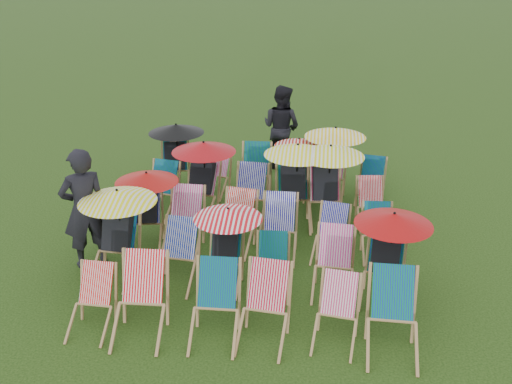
# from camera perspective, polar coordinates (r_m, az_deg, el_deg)

# --- Properties ---
(ground) EXTENTS (100.00, 100.00, 0.00)m
(ground) POSITION_cam_1_polar(r_m,az_deg,el_deg) (9.58, 0.27, -5.97)
(ground) COLOR black
(ground) RESTS_ON ground
(deckchair_0) EXTENTS (0.57, 0.78, 0.83)m
(deckchair_0) POSITION_cam_1_polar(r_m,az_deg,el_deg) (7.92, -16.18, -10.56)
(deckchair_0) COLOR #A17C4B
(deckchair_0) RESTS_ON ground
(deckchair_1) EXTENTS (0.71, 0.96, 1.01)m
(deckchair_1) POSITION_cam_1_polar(r_m,az_deg,el_deg) (7.64, -11.58, -10.58)
(deckchair_1) COLOR #A17C4B
(deckchair_1) RESTS_ON ground
(deckchair_2) EXTENTS (0.66, 0.90, 0.96)m
(deckchair_2) POSITION_cam_1_polar(r_m,az_deg,el_deg) (7.45, -4.15, -11.29)
(deckchair_2) COLOR #A17C4B
(deckchair_2) RESTS_ON ground
(deckchair_3) EXTENTS (0.72, 0.94, 0.96)m
(deckchair_3) POSITION_cam_1_polar(r_m,az_deg,el_deg) (7.40, 0.80, -11.53)
(deckchair_3) COLOR #A17C4B
(deckchair_3) RESTS_ON ground
(deckchair_4) EXTENTS (0.66, 0.84, 0.84)m
(deckchair_4) POSITION_cam_1_polar(r_m,az_deg,el_deg) (7.47, 8.05, -11.98)
(deckchair_4) COLOR #A17C4B
(deckchair_4) RESTS_ON ground
(deckchair_5) EXTENTS (0.68, 0.93, 1.00)m
(deckchair_5) POSITION_cam_1_polar(r_m,az_deg,el_deg) (7.40, 13.56, -12.11)
(deckchair_5) COLOR #A17C4B
(deckchair_5) RESTS_ON ground
(deckchair_6) EXTENTS (1.17, 1.23, 1.39)m
(deckchair_6) POSITION_cam_1_polar(r_m,az_deg,el_deg) (8.86, -13.90, -3.98)
(deckchair_6) COLOR #A17C4B
(deckchair_6) RESTS_ON ground
(deckchair_7) EXTENTS (0.67, 0.89, 0.92)m
(deckchair_7) POSITION_cam_1_polar(r_m,az_deg,el_deg) (8.63, -7.98, -6.33)
(deckchair_7) COLOR #A17C4B
(deckchair_7) RESTS_ON ground
(deckchair_8) EXTENTS (1.02, 1.06, 1.21)m
(deckchair_8) POSITION_cam_1_polar(r_m,az_deg,el_deg) (8.45, -3.14, -5.40)
(deckchair_8) COLOR #A17C4B
(deckchair_8) RESTS_ON ground
(deckchair_9) EXTENTS (0.58, 0.78, 0.81)m
(deckchair_9) POSITION_cam_1_polar(r_m,az_deg,el_deg) (8.38, 1.65, -7.47)
(deckchair_9) COLOR #A17C4B
(deckchair_9) RESTS_ON ground
(deckchair_10) EXTENTS (0.66, 0.89, 0.92)m
(deckchair_10) POSITION_cam_1_polar(r_m,az_deg,el_deg) (8.41, 7.79, -7.18)
(deckchair_10) COLOR #A17C4B
(deckchair_10) RESTS_ON ground
(deckchair_11) EXTENTS (1.10, 1.17, 1.30)m
(deckchair_11) POSITION_cam_1_polar(r_m,az_deg,el_deg) (8.31, 12.94, -6.17)
(deckchair_11) COLOR #A17C4B
(deckchair_11) RESTS_ON ground
(deckchair_12) EXTENTS (1.06, 1.14, 1.25)m
(deckchair_12) POSITION_cam_1_polar(r_m,az_deg,el_deg) (9.74, -10.99, -1.53)
(deckchair_12) COLOR #A17C4B
(deckchair_12) RESTS_ON ground
(deckchair_13) EXTENTS (0.67, 0.92, 0.98)m
(deckchair_13) POSITION_cam_1_polar(r_m,az_deg,el_deg) (9.57, -7.29, -2.90)
(deckchair_13) COLOR #A17C4B
(deckchair_13) RESTS_ON ground
(deckchair_14) EXTENTS (0.73, 0.93, 0.93)m
(deckchair_14) POSITION_cam_1_polar(r_m,az_deg,el_deg) (9.50, -2.06, -3.09)
(deckchair_14) COLOR #A17C4B
(deckchair_14) RESTS_ON ground
(deckchair_15) EXTENTS (0.63, 0.88, 0.95)m
(deckchair_15) POSITION_cam_1_polar(r_m,az_deg,el_deg) (9.30, 2.27, -3.65)
(deckchair_15) COLOR #A17C4B
(deckchair_15) RESTS_ON ground
(deckchair_16) EXTENTS (0.68, 0.85, 0.83)m
(deckchair_16) POSITION_cam_1_polar(r_m,az_deg,el_deg) (9.31, 7.49, -4.23)
(deckchair_16) COLOR #A17C4B
(deckchair_16) RESTS_ON ground
(deckchair_17) EXTENTS (0.59, 0.79, 0.82)m
(deckchair_17) POSITION_cam_1_polar(r_m,az_deg,el_deg) (9.48, 12.13, -4.07)
(deckchair_17) COLOR #A17C4B
(deckchair_17) RESTS_ON ground
(deckchair_18) EXTENTS (0.75, 0.95, 0.93)m
(deckchair_18) POSITION_cam_1_polar(r_m,az_deg,el_deg) (10.85, -9.68, 0.16)
(deckchair_18) COLOR #A17C4B
(deckchair_18) RESTS_ON ground
(deckchair_19) EXTENTS (1.18, 1.26, 1.40)m
(deckchair_19) POSITION_cam_1_polar(r_m,az_deg,el_deg) (10.61, -5.59, 1.44)
(deckchair_19) COLOR #A17C4B
(deckchair_19) RESTS_ON ground
(deckchair_20) EXTENTS (0.72, 0.95, 0.99)m
(deckchair_20) POSITION_cam_1_polar(r_m,az_deg,el_deg) (10.41, -0.73, -0.37)
(deckchair_20) COLOR #A17C4B
(deckchair_20) RESTS_ON ground
(deckchair_21) EXTENTS (1.21, 1.31, 1.44)m
(deckchair_21) POSITION_cam_1_polar(r_m,az_deg,el_deg) (10.33, 3.89, 0.98)
(deckchair_21) COLOR #A17C4B
(deckchair_21) RESTS_ON ground
(deckchair_22) EXTENTS (1.22, 1.31, 1.45)m
(deckchair_22) POSITION_cam_1_polar(r_m,az_deg,el_deg) (10.31, 7.11, 0.81)
(deckchair_22) COLOR #A17C4B
(deckchair_22) RESTS_ON ground
(deckchair_23) EXTENTS (0.64, 0.82, 0.83)m
(deckchair_23) POSITION_cam_1_polar(r_m,az_deg,el_deg) (10.48, 11.52, -1.20)
(deckchair_23) COLOR #A17C4B
(deckchair_23) RESTS_ON ground
(deckchair_24) EXTENTS (1.14, 1.23, 1.35)m
(deckchair_24) POSITION_cam_1_polar(r_m,az_deg,el_deg) (11.87, -8.10, 3.62)
(deckchair_24) COLOR #A17C4B
(deckchair_24) RESTS_ON ground
(deckchair_25) EXTENTS (0.71, 0.89, 0.87)m
(deckchair_25) POSITION_cam_1_polar(r_m,az_deg,el_deg) (11.62, -4.21, 1.90)
(deckchair_25) COLOR #A17C4B
(deckchair_25) RESTS_ON ground
(deckchair_26) EXTENTS (0.69, 0.95, 1.00)m
(deckchair_26) POSITION_cam_1_polar(r_m,az_deg,el_deg) (11.47, -0.06, 2.02)
(deckchair_26) COLOR #A17C4B
(deckchair_26) RESTS_ON ground
(deckchair_27) EXTENTS (0.98, 1.03, 1.17)m
(deckchair_27) POSITION_cam_1_polar(r_m,az_deg,el_deg) (11.49, 3.99, 2.61)
(deckchair_27) COLOR #A17C4B
(deckchair_27) RESTS_ON ground
(deckchair_28) EXTENTS (1.21, 1.27, 1.43)m
(deckchair_28) POSITION_cam_1_polar(r_m,az_deg,el_deg) (11.38, 7.49, 3.00)
(deckchair_28) COLOR #A17C4B
(deckchair_28) RESTS_ON ground
(deckchair_29) EXTENTS (0.68, 0.85, 0.83)m
(deckchair_29) POSITION_cam_1_polar(r_m,az_deg,el_deg) (11.48, 11.41, 1.07)
(deckchair_29) COLOR #A17C4B
(deckchair_29) RESTS_ON ground
(person_left) EXTENTS (0.85, 0.80, 1.96)m
(person_left) POSITION_cam_1_polar(r_m,az_deg,el_deg) (9.18, -16.79, -1.60)
(person_left) COLOR black
(person_left) RESTS_ON ground
(person_rear) EXTENTS (1.15, 1.07, 1.90)m
(person_rear) POSITION_cam_1_polar(r_m,az_deg,el_deg) (12.81, 2.55, 6.48)
(person_rear) COLOR black
(person_rear) RESTS_ON ground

